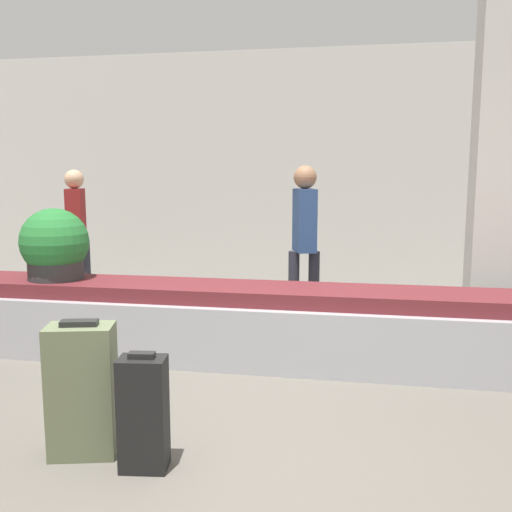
{
  "coord_description": "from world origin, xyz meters",
  "views": [
    {
      "loc": [
        0.83,
        -2.88,
        1.55
      ],
      "look_at": [
        0.0,
        1.6,
        0.88
      ],
      "focal_mm": 40.0,
      "sensor_mm": 36.0,
      "label": 1
    }
  ],
  "objects_px": {
    "pillar": "(496,166)",
    "traveler_1": "(76,225)",
    "suitcase_3": "(143,413)",
    "traveler_0": "(304,233)",
    "potted_plant_0": "(55,246)",
    "suitcase_1": "(82,390)"
  },
  "relations": [
    {
      "from": "pillar",
      "to": "traveler_1",
      "type": "distance_m",
      "value": 4.58
    },
    {
      "from": "suitcase_3",
      "to": "traveler_1",
      "type": "bearing_deg",
      "value": 114.56
    },
    {
      "from": "pillar",
      "to": "traveler_1",
      "type": "bearing_deg",
      "value": 170.01
    },
    {
      "from": "pillar",
      "to": "traveler_0",
      "type": "relative_size",
      "value": 1.98
    },
    {
      "from": "potted_plant_0",
      "to": "pillar",
      "type": "bearing_deg",
      "value": 13.61
    },
    {
      "from": "pillar",
      "to": "traveler_0",
      "type": "distance_m",
      "value": 1.83
    },
    {
      "from": "traveler_0",
      "to": "pillar",
      "type": "bearing_deg",
      "value": 66.46
    },
    {
      "from": "suitcase_3",
      "to": "traveler_1",
      "type": "relative_size",
      "value": 0.4
    },
    {
      "from": "pillar",
      "to": "suitcase_1",
      "type": "relative_size",
      "value": 4.19
    },
    {
      "from": "pillar",
      "to": "suitcase_3",
      "type": "relative_size",
      "value": 5.03
    },
    {
      "from": "suitcase_3",
      "to": "traveler_0",
      "type": "bearing_deg",
      "value": 71.81
    },
    {
      "from": "pillar",
      "to": "traveler_0",
      "type": "xyz_separation_m",
      "value": [
        -1.71,
        0.15,
        -0.64
      ]
    },
    {
      "from": "suitcase_3",
      "to": "potted_plant_0",
      "type": "distance_m",
      "value": 2.45
    },
    {
      "from": "suitcase_3",
      "to": "potted_plant_0",
      "type": "bearing_deg",
      "value": 122.13
    },
    {
      "from": "suitcase_3",
      "to": "suitcase_1",
      "type": "bearing_deg",
      "value": 159.52
    },
    {
      "from": "potted_plant_0",
      "to": "traveler_0",
      "type": "height_order",
      "value": "traveler_0"
    },
    {
      "from": "suitcase_1",
      "to": "suitcase_3",
      "type": "relative_size",
      "value": 1.2
    },
    {
      "from": "traveler_1",
      "to": "suitcase_1",
      "type": "bearing_deg",
      "value": 10.93
    },
    {
      "from": "suitcase_1",
      "to": "traveler_0",
      "type": "xyz_separation_m",
      "value": [
        0.93,
        2.8,
        0.59
      ]
    },
    {
      "from": "traveler_0",
      "to": "traveler_1",
      "type": "bearing_deg",
      "value": -121.51
    },
    {
      "from": "suitcase_3",
      "to": "potted_plant_0",
      "type": "xyz_separation_m",
      "value": [
        -1.52,
        1.83,
        0.61
      ]
    },
    {
      "from": "suitcase_3",
      "to": "traveler_0",
      "type": "height_order",
      "value": "traveler_0"
    }
  ]
}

